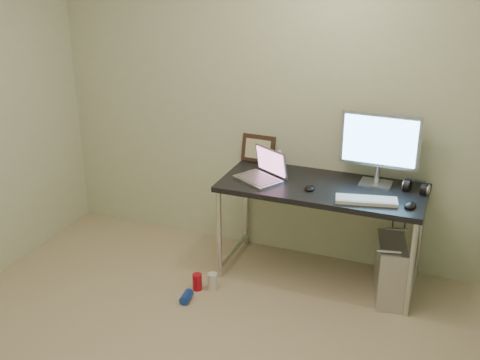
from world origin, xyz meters
name	(u,v)px	position (x,y,z in m)	size (l,w,h in m)	color
wall_back	(266,100)	(0.00, 1.75, 1.25)	(3.50, 0.02, 2.50)	beige
desk	(322,196)	(0.55, 1.43, 0.66)	(1.47, 0.64, 0.75)	black
tower_computer	(390,270)	(1.09, 1.33, 0.22)	(0.27, 0.45, 0.47)	#B8B8BD
cable_a	(393,225)	(1.04, 1.70, 0.40)	(0.01, 0.01, 0.70)	black
cable_b	(404,230)	(1.13, 1.68, 0.38)	(0.01, 0.01, 0.72)	black
can_red	(197,282)	(-0.23, 0.92, 0.06)	(0.07, 0.07, 0.13)	red
can_white	(212,282)	(-0.12, 0.96, 0.07)	(0.07, 0.07, 0.13)	silver
can_blue	(186,297)	(-0.23, 0.75, 0.03)	(0.07, 0.07, 0.12)	#1637A3
laptop	(263,172)	(0.11, 1.39, 0.80)	(0.41, 0.39, 0.22)	#B8B7BE
monitor	(380,144)	(0.90, 1.59, 1.06)	(0.56, 0.17, 0.53)	#B8B7BE
keyboard	(366,200)	(0.90, 1.25, 0.76)	(0.41, 0.13, 0.02)	silver
mouse_right	(410,204)	(1.18, 1.28, 0.77)	(0.08, 0.12, 0.04)	black
mouse_left	(310,187)	(0.48, 1.33, 0.77)	(0.07, 0.11, 0.04)	black
headphones	(416,188)	(1.19, 1.56, 0.78)	(0.18, 0.11, 0.11)	black
picture_frame	(258,149)	(-0.05, 1.72, 0.86)	(0.27, 0.03, 0.22)	black
webcam	(279,154)	(0.12, 1.71, 0.84)	(0.04, 0.04, 0.12)	silver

